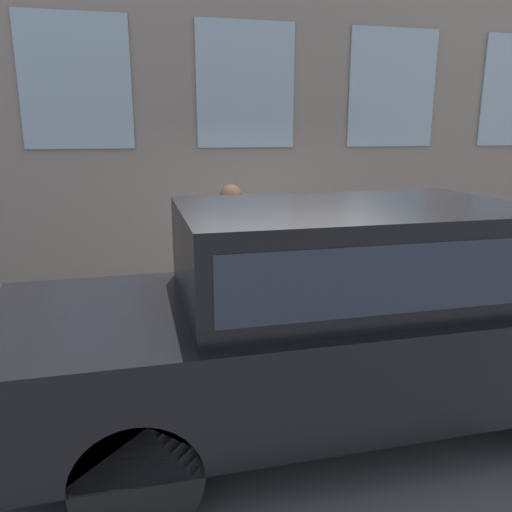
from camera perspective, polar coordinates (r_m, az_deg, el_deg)
ground_plane at (r=5.59m, az=5.18°, el=-10.86°), size 80.00×80.00×0.00m
sidewalk at (r=6.77m, az=1.46°, el=-5.54°), size 2.74×60.00×0.15m
building_facade at (r=7.98m, az=-1.48°, el=24.36°), size 0.33×40.00×7.54m
fire_hydrant at (r=5.97m, az=2.71°, el=-3.08°), size 0.29×0.42×0.86m
person at (r=5.78m, az=-2.80°, el=1.82°), size 0.39×0.26×1.62m
parked_car_black_near at (r=3.99m, az=10.44°, el=-5.91°), size 1.81×5.33×1.82m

